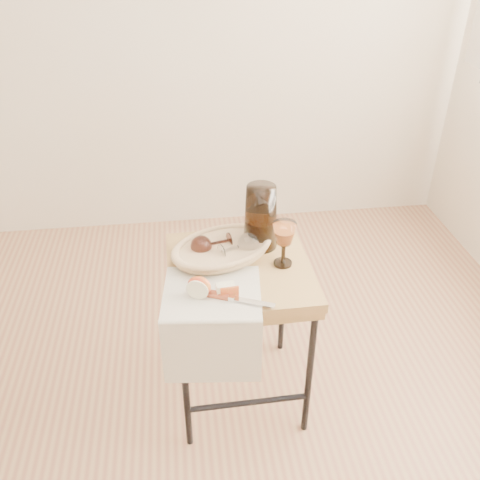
{
  "coord_description": "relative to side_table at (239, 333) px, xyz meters",
  "views": [
    {
      "loc": [
        0.18,
        -1.08,
        1.69
      ],
      "look_at": [
        0.36,
        0.37,
        0.75
      ],
      "focal_mm": 39.14,
      "sensor_mm": 36.0,
      "label": 1
    }
  ],
  "objects": [
    {
      "name": "table_knife",
      "position": [
        -0.04,
        -0.19,
        0.33
      ],
      "size": [
        0.23,
        0.12,
        0.02
      ],
      "primitive_type": null,
      "rotation": [
        0.0,
        0.0,
        -0.4
      ],
      "color": "silver",
      "rests_on": "tea_towel"
    },
    {
      "name": "bread_basket",
      "position": [
        -0.05,
        0.06,
        0.34
      ],
      "size": [
        0.4,
        0.35,
        0.05
      ],
      "primitive_type": null,
      "rotation": [
        0.0,
        0.0,
        0.41
      ],
      "color": "#946946",
      "rests_on": "side_table"
    },
    {
      "name": "goblet_lying_a",
      "position": [
        -0.08,
        0.08,
        0.37
      ],
      "size": [
        0.14,
        0.1,
        0.08
      ],
      "primitive_type": null,
      "rotation": [
        0.0,
        0.0,
        3.39
      ],
      "color": "#4A221A",
      "rests_on": "bread_basket"
    },
    {
      "name": "side_table",
      "position": [
        0.0,
        0.0,
        0.0
      ],
      "size": [
        0.51,
        0.51,
        0.63
      ],
      "primitive_type": null,
      "rotation": [
        0.0,
        0.0,
        0.02
      ],
      "color": "brown",
      "rests_on": "floor"
    },
    {
      "name": "wine_goblet",
      "position": [
        0.15,
        -0.01,
        0.4
      ],
      "size": [
        0.1,
        0.1,
        0.17
      ],
      "primitive_type": null,
      "rotation": [
        0.0,
        0.0,
        -0.35
      ],
      "color": "white",
      "rests_on": "side_table"
    },
    {
      "name": "pitcher",
      "position": [
        0.09,
        0.12,
        0.44
      ],
      "size": [
        0.24,
        0.29,
        0.28
      ],
      "primitive_type": null,
      "rotation": [
        0.0,
        0.0,
        0.33
      ],
      "color": "black",
      "rests_on": "side_table"
    },
    {
      "name": "goblet_lying_b",
      "position": [
        -0.0,
        0.04,
        0.37
      ],
      "size": [
        0.15,
        0.12,
        0.08
      ],
      "primitive_type": null,
      "rotation": [
        0.0,
        0.0,
        0.37
      ],
      "color": "white",
      "rests_on": "bread_basket"
    },
    {
      "name": "tea_towel",
      "position": [
        -0.11,
        -0.14,
        0.32
      ],
      "size": [
        0.34,
        0.32,
        0.01
      ],
      "primitive_type": "cube",
      "rotation": [
        0.0,
        0.0,
        -0.11
      ],
      "color": "beige",
      "rests_on": "side_table"
    },
    {
      "name": "apple_half",
      "position": [
        -0.15,
        -0.15,
        0.36
      ],
      "size": [
        0.09,
        0.06,
        0.07
      ],
      "primitive_type": "ellipsoid",
      "rotation": [
        0.0,
        0.0,
        -0.35
      ],
      "color": "red",
      "rests_on": "tea_towel"
    },
    {
      "name": "apple_wedge",
      "position": [
        -0.06,
        -0.16,
        0.34
      ],
      "size": [
        0.06,
        0.04,
        0.04
      ],
      "primitive_type": "cube",
      "rotation": [
        0.0,
        0.0,
        0.09
      ],
      "color": "#F4EEC5",
      "rests_on": "tea_towel"
    }
  ]
}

